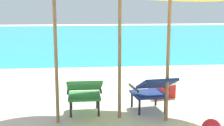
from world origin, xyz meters
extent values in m
plane|color=beige|center=(0.00, 4.00, 0.00)|extent=(40.00, 40.00, 0.00)
cube|color=#28B2B7|center=(0.00, 12.83, 0.00)|extent=(40.00, 18.00, 0.01)
cube|color=#338E3D|center=(-0.49, 0.04, 0.28)|extent=(0.52, 0.50, 0.04)
cube|color=#338E3D|center=(-0.49, -0.33, 0.55)|extent=(0.52, 0.52, 0.27)
cylinder|color=black|center=(-0.72, 0.25, 0.13)|extent=(0.04, 0.04, 0.26)
cylinder|color=black|center=(-0.28, 0.25, 0.13)|extent=(0.04, 0.04, 0.26)
cylinder|color=black|center=(-0.71, -0.17, 0.13)|extent=(0.04, 0.04, 0.26)
cylinder|color=black|center=(-0.27, -0.17, 0.13)|extent=(0.04, 0.04, 0.26)
cube|color=black|center=(-0.75, 0.04, 0.40)|extent=(0.03, 0.50, 0.03)
cube|color=black|center=(-0.23, 0.04, 0.40)|extent=(0.03, 0.50, 0.03)
cube|color=navy|center=(0.57, 0.06, 0.28)|extent=(0.58, 0.56, 0.04)
cube|color=navy|center=(0.62, -0.31, 0.55)|extent=(0.58, 0.58, 0.27)
cylinder|color=black|center=(0.33, 0.24, 0.13)|extent=(0.04, 0.04, 0.26)
cylinder|color=black|center=(0.76, 0.29, 0.13)|extent=(0.04, 0.04, 0.26)
cylinder|color=black|center=(0.38, -0.18, 0.13)|extent=(0.04, 0.04, 0.26)
cylinder|color=black|center=(0.82, -0.12, 0.13)|extent=(0.04, 0.04, 0.26)
cube|color=black|center=(0.32, 0.02, 0.40)|extent=(0.09, 0.50, 0.03)
cube|color=black|center=(0.83, 0.09, 0.40)|extent=(0.09, 0.50, 0.03)
cylinder|color=olive|center=(-0.90, -0.37, 1.03)|extent=(0.05, 0.05, 2.06)
cylinder|color=olive|center=(0.05, -0.26, 1.01)|extent=(0.05, 0.05, 2.02)
cylinder|color=olive|center=(0.75, -0.46, 0.94)|extent=(0.05, 0.05, 1.88)
cube|color=red|center=(1.00, 0.78, 0.13)|extent=(0.50, 0.38, 0.26)
cube|color=white|center=(1.00, 0.78, 0.29)|extent=(0.52, 0.40, 0.06)
camera|label=1|loc=(-0.53, -4.88, 1.75)|focal=49.80mm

